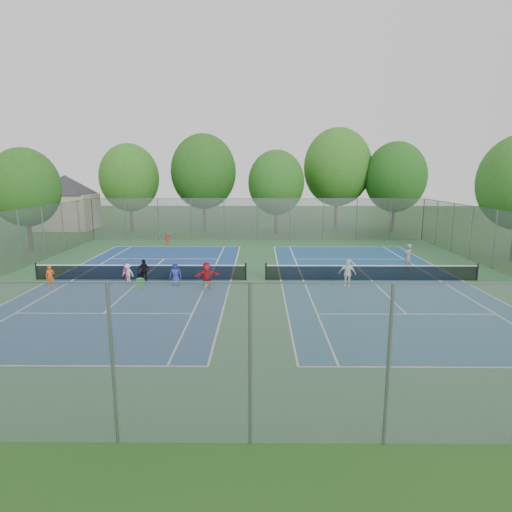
{
  "coord_description": "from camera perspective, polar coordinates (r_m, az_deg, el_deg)",
  "views": [
    {
      "loc": [
        0.21,
        -25.24,
        6.4
      ],
      "look_at": [
        0.0,
        1.0,
        1.3
      ],
      "focal_mm": 30.0,
      "sensor_mm": 36.0,
      "label": 1
    }
  ],
  "objects": [
    {
      "name": "instructor",
      "position": [
        29.91,
        19.57,
        -0.21
      ],
      "size": [
        0.8,
        0.75,
        1.83
      ],
      "primitive_type": "imported",
      "rotation": [
        0.0,
        0.0,
        3.78
      ],
      "color": "gray",
      "rests_on": "ground"
    },
    {
      "name": "tennis_ball_8",
      "position": [
        26.17,
        -25.88,
        -4.21
      ],
      "size": [
        0.07,
        0.07,
        0.07
      ],
      "primitive_type": "sphere",
      "color": "#C9EE37",
      "rests_on": "ground"
    },
    {
      "name": "court_left",
      "position": [
        27.02,
        -15.06,
        -3.06
      ],
      "size": [
        10.97,
        23.77,
        0.01
      ],
      "primitive_type": "cube",
      "color": "navy",
      "rests_on": "court_pad"
    },
    {
      "name": "student_c",
      "position": [
        26.5,
        -16.72,
        -2.2
      ],
      "size": [
        0.81,
        0.59,
        1.13
      ],
      "primitive_type": "imported",
      "rotation": [
        0.0,
        0.0,
        -0.25
      ],
      "color": "white",
      "rests_on": "ground"
    },
    {
      "name": "fence_south",
      "position": [
        10.24,
        -0.79,
        -14.46
      ],
      "size": [
        32.0,
        0.1,
        4.0
      ],
      "primitive_type": "cube",
      "color": "gray",
      "rests_on": "ground"
    },
    {
      "name": "tennis_ball_4",
      "position": [
        25.98,
        -18.22,
        -3.75
      ],
      "size": [
        0.07,
        0.07,
        0.07
      ],
      "primitive_type": "sphere",
      "color": "#CCED37",
      "rests_on": "ground"
    },
    {
      "name": "tree_ne",
      "position": [
        49.5,
        18.13,
        9.97
      ],
      "size": [
        6.6,
        6.6,
        9.77
      ],
      "color": "#443326",
      "rests_on": "ground"
    },
    {
      "name": "ball_hopper",
      "position": [
        24.77,
        -15.18,
        -3.61
      ],
      "size": [
        0.4,
        0.4,
        0.63
      ],
      "primitive_type": "cube",
      "rotation": [
        0.0,
        0.0,
        -0.28
      ],
      "color": "green",
      "rests_on": "ground"
    },
    {
      "name": "student_a",
      "position": [
        26.9,
        -25.76,
        -2.48
      ],
      "size": [
        0.52,
        0.39,
        1.28
      ],
      "primitive_type": "imported",
      "rotation": [
        0.0,
        0.0,
        0.19
      ],
      "color": "#EE5A16",
      "rests_on": "ground"
    },
    {
      "name": "tennis_ball_1",
      "position": [
        25.86,
        -15.22,
        -3.65
      ],
      "size": [
        0.07,
        0.07,
        0.07
      ],
      "primitive_type": "sphere",
      "color": "#AECF30",
      "rests_on": "ground"
    },
    {
      "name": "ball_crate",
      "position": [
        27.56,
        -15.1,
        -2.48
      ],
      "size": [
        0.4,
        0.4,
        0.31
      ],
      "primitive_type": "cube",
      "rotation": [
        0.0,
        0.0,
        0.1
      ],
      "color": "#1631A8",
      "rests_on": "ground"
    },
    {
      "name": "tennis_ball_0",
      "position": [
        24.44,
        -13.31,
        -4.41
      ],
      "size": [
        0.07,
        0.07,
        0.07
      ],
      "primitive_type": "sphere",
      "color": "#A2C32D",
      "rests_on": "ground"
    },
    {
      "name": "tennis_ball_5",
      "position": [
        23.38,
        -14.71,
        -5.17
      ],
      "size": [
        0.07,
        0.07,
        0.07
      ],
      "primitive_type": "sphere",
      "color": "gold",
      "rests_on": "ground"
    },
    {
      "name": "tennis_ball_2",
      "position": [
        24.57,
        -17.4,
        -4.54
      ],
      "size": [
        0.07,
        0.07,
        0.07
      ],
      "primitive_type": "sphere",
      "color": "#B5CA2F",
      "rests_on": "ground"
    },
    {
      "name": "tennis_ball_6",
      "position": [
        24.22,
        -8.9,
        -4.38
      ],
      "size": [
        0.07,
        0.07,
        0.07
      ],
      "primitive_type": "sphere",
      "color": "#CCED37",
      "rests_on": "ground"
    },
    {
      "name": "tennis_ball_3",
      "position": [
        22.41,
        -21.99,
        -6.33
      ],
      "size": [
        0.07,
        0.07,
        0.07
      ],
      "primitive_type": "sphere",
      "color": "#B2D732",
      "rests_on": "ground"
    },
    {
      "name": "tennis_ball_7",
      "position": [
        21.85,
        -6.84,
        -6.03
      ],
      "size": [
        0.07,
        0.07,
        0.07
      ],
      "primitive_type": "sphere",
      "color": "#AFD431",
      "rests_on": "ground"
    },
    {
      "name": "tree_nr",
      "position": [
        50.02,
        10.8,
        11.55
      ],
      "size": [
        7.6,
        7.6,
        11.42
      ],
      "color": "#443326",
      "rests_on": "ground"
    },
    {
      "name": "student_b",
      "position": [
        26.52,
        -16.86,
        -2.17
      ],
      "size": [
        0.69,
        0.63,
        1.15
      ],
      "primitive_type": "imported",
      "rotation": [
        0.0,
        0.0,
        -0.43
      ],
      "color": "#DA5482",
      "rests_on": "ground"
    },
    {
      "name": "tree_nc",
      "position": [
        46.29,
        2.72,
        9.74
      ],
      "size": [
        6.0,
        6.0,
        8.85
      ],
      "color": "#443326",
      "rests_on": "ground"
    },
    {
      "name": "student_f",
      "position": [
        23.87,
        -6.59,
        -2.68
      ],
      "size": [
        1.52,
        0.96,
        1.57
      ],
      "primitive_type": "imported",
      "rotation": [
        0.0,
        0.0,
        0.37
      ],
      "color": "red",
      "rests_on": "ground"
    },
    {
      "name": "net_right",
      "position": [
        26.81,
        15.13,
        -2.2
      ],
      "size": [
        12.87,
        0.1,
        0.91
      ],
      "primitive_type": "cube",
      "color": "black",
      "rests_on": "ground"
    },
    {
      "name": "student_e",
      "position": [
        24.96,
        -10.68,
        -2.38
      ],
      "size": [
        0.7,
        0.46,
        1.42
      ],
      "primitive_type": "imported",
      "rotation": [
        0.0,
        0.0,
        -0.01
      ],
      "color": "#283993",
      "rests_on": "ground"
    },
    {
      "name": "tree_nw",
      "position": [
        49.34,
        -16.54,
        9.97
      ],
      "size": [
        6.4,
        6.4,
        9.58
      ],
      "color": "#443326",
      "rests_on": "ground"
    },
    {
      "name": "teen_court_b",
      "position": [
        24.81,
        12.07,
        -2.29
      ],
      "size": [
        0.99,
        0.55,
        1.6
      ],
      "primitive_type": "imported",
      "rotation": [
        0.0,
        0.0,
        -0.17
      ],
      "color": "white",
      "rests_on": "ground"
    },
    {
      "name": "student_d",
      "position": [
        26.2,
        -14.72,
        -1.93
      ],
      "size": [
        0.88,
        0.52,
        1.4
      ],
      "primitive_type": "imported",
      "rotation": [
        0.0,
        0.0,
        -0.23
      ],
      "color": "black",
      "rests_on": "ground"
    },
    {
      "name": "net_left",
      "position": [
        26.92,
        -15.1,
        -2.15
      ],
      "size": [
        12.87,
        0.1,
        0.91
      ],
      "primitive_type": "cube",
      "color": "black",
      "rests_on": "ground"
    },
    {
      "name": "court_right",
      "position": [
        26.91,
        15.08,
        -3.11
      ],
      "size": [
        10.97,
        23.77,
        0.01
      ],
      "primitive_type": "cube",
      "color": "navy",
      "rests_on": "court_pad"
    },
    {
      "name": "tennis_ball_9",
      "position": [
        20.07,
        -8.07,
        -7.61
      ],
      "size": [
        0.07,
        0.07,
        0.07
      ],
      "primitive_type": "sphere",
      "color": "#C7D531",
      "rests_on": "ground"
    },
    {
      "name": "house",
      "position": [
        54.06,
        -24.03,
        7.74
      ],
      "size": [
        11.03,
        11.03,
        7.3
      ],
      "color": "#B7A88C",
      "rests_on": "ground"
    },
    {
      "name": "court_pad",
      "position": [
        26.04,
        -0.02,
        -3.22
      ],
      "size": [
        32.0,
        32.0,
        0.01
      ],
      "primitive_type": "cube",
      "color": "#2D5F36",
      "rests_on": "ground"
    },
    {
      "name": "fence_north",
      "position": [
        41.48,
        0.17,
        4.91
      ],
      "size": [
        32.0,
        0.1,
        4.0
      ],
      "primitive_type": "cube",
      "color": "gray",
      "rests_on": "ground"
    },
    {
      "name": "tree_nl",
      "position": [
        48.64,
        -7.01,
        11.09
      ],
      "size": [
        7.2,
        7.2,
        10.69
      ],
      "color": "#443326",
      "rests_on": "ground"
    },
    {
      "name": "child_far_baseline",
      "position": [
        39.36,
        -11.65,
        2.21
      ],
      "size": [
        0.8,
        0.63,
        1.09
      ],
      "primitive_type": "imported",
      "rotation": [
        0.0,
        0.0,
        2.76
      ],
      "color": "red",
      "rests_on": "ground"
    },
    {
      "name": "tree_side_w",
      "position": [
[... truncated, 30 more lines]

